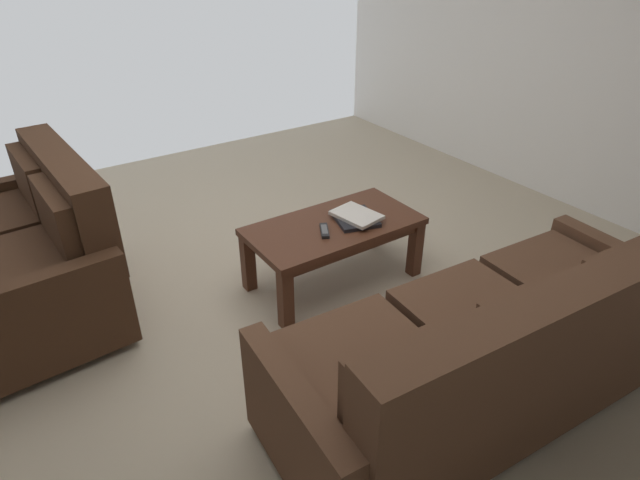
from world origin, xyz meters
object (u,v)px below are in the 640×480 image
(coffee_table, at_px, (334,233))
(book_stack, at_px, (356,217))
(tv_remote, at_px, (324,231))
(sofa_main, at_px, (493,351))
(loveseat_near, at_px, (27,254))

(coffee_table, relative_size, book_stack, 3.21)
(coffee_table, height_order, tv_remote, tv_remote)
(coffee_table, relative_size, tv_remote, 6.46)
(coffee_table, height_order, book_stack, book_stack)
(sofa_main, distance_m, loveseat_near, 2.50)
(coffee_table, xyz_separation_m, tv_remote, (0.11, 0.06, 0.08))
(loveseat_near, relative_size, book_stack, 4.38)
(loveseat_near, distance_m, book_stack, 1.88)
(loveseat_near, relative_size, coffee_table, 1.37)
(coffee_table, xyz_separation_m, book_stack, (-0.13, 0.04, 0.09))
(sofa_main, height_order, tv_remote, sofa_main)
(tv_remote, bearing_deg, book_stack, -175.34)
(loveseat_near, height_order, book_stack, loveseat_near)
(book_stack, bearing_deg, tv_remote, 4.66)
(sofa_main, distance_m, coffee_table, 1.24)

